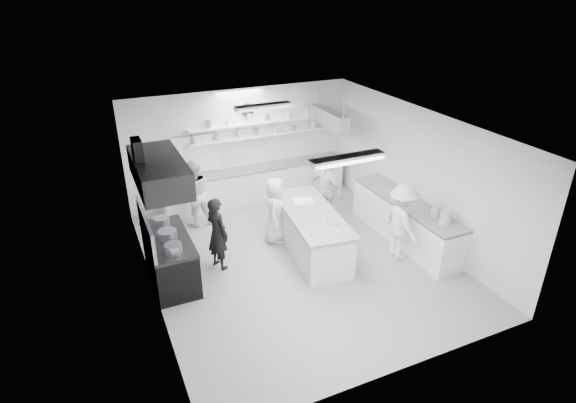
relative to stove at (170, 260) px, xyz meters
name	(u,v)px	position (x,y,z in m)	size (l,w,h in m)	color
floor	(297,260)	(2.60, -0.40, -0.46)	(6.00, 7.00, 0.02)	#949494
ceiling	(298,125)	(2.60, -0.40, 2.56)	(6.00, 7.00, 0.02)	silver
wall_back	(241,146)	(2.60, 3.10, 1.05)	(6.00, 0.04, 3.00)	silver
wall_front	(403,293)	(2.60, -3.90, 1.05)	(6.00, 0.04, 3.00)	silver
wall_left	(146,226)	(-0.40, -0.40, 1.05)	(0.04, 7.00, 3.00)	silver
wall_right	(417,174)	(5.60, -0.40, 1.05)	(0.04, 7.00, 3.00)	silver
stove	(170,260)	(0.00, 0.00, 0.00)	(0.80, 1.80, 0.90)	black
exhaust_hood	(159,171)	(0.00, 0.00, 1.90)	(0.85, 2.00, 0.50)	black
back_counter	(257,184)	(2.90, 2.80, 0.01)	(5.00, 0.60, 0.92)	white
shelf_lower	(267,135)	(3.30, 2.97, 1.30)	(4.20, 0.26, 0.04)	white
shelf_upper	(267,122)	(3.30, 2.97, 1.65)	(4.20, 0.26, 0.04)	white
pass_through_window	(193,155)	(1.30, 3.08, 1.00)	(1.30, 0.04, 1.00)	black
wall_clock	(247,110)	(2.80, 3.06, 2.00)	(0.32, 0.32, 0.05)	silver
right_counter	(405,221)	(5.25, -0.60, 0.02)	(0.74, 3.30, 0.94)	white
pot_rack	(329,118)	(4.60, 2.00, 1.85)	(0.30, 1.60, 0.40)	#9CA0AB
light_fixture_front	(347,159)	(2.60, -2.20, 2.49)	(1.30, 0.25, 0.10)	white
light_fixture_rear	(263,106)	(2.60, 1.40, 2.49)	(1.30, 0.25, 0.10)	white
prep_island	(311,234)	(3.02, -0.24, 0.02)	(0.95, 2.56, 0.94)	white
stove_pot	(168,236)	(0.00, -0.06, 0.58)	(0.36, 0.36, 0.24)	#9CA0AB
cook_stove	(217,233)	(1.01, 0.05, 0.34)	(0.58, 0.38, 1.58)	black
cook_back	(195,193)	(1.04, 2.07, 0.40)	(0.82, 0.64, 1.69)	white
cook_island_left	(275,210)	(2.51, 0.57, 0.33)	(0.76, 0.49, 1.55)	white
cook_island_right	(325,190)	(3.95, 0.87, 0.42)	(1.02, 0.42, 1.74)	white
cook_right	(402,222)	(4.67, -1.19, 0.40)	(1.10, 0.63, 1.70)	white
bowl_island_a	(333,223)	(3.21, -0.82, 0.53)	(0.26, 0.26, 0.06)	#9CA0AB
bowl_island_b	(336,224)	(3.24, -0.89, 0.52)	(0.18, 0.18, 0.06)	white
bowl_right	(400,202)	(5.08, -0.57, 0.52)	(0.24, 0.24, 0.06)	white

